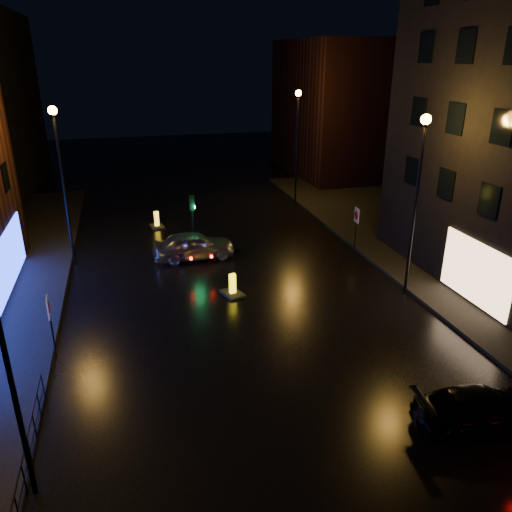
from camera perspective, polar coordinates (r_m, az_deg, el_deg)
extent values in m
plane|color=black|center=(17.49, 4.09, -15.69)|extent=(120.00, 120.00, 0.00)
cube|color=black|center=(30.09, 24.83, -0.75)|extent=(12.00, 44.00, 0.15)
cube|color=black|center=(49.37, 8.93, 16.33)|extent=(8.00, 14.00, 12.00)
cylinder|color=black|center=(13.23, -26.56, -10.92)|extent=(0.14, 0.14, 8.00)
cylinder|color=black|center=(27.99, -21.03, 6.75)|extent=(0.14, 0.14, 8.00)
cylinder|color=black|center=(27.31, -22.20, 14.84)|extent=(0.20, 0.20, 0.25)
sphere|color=orange|center=(27.30, -22.24, 15.15)|extent=(0.44, 0.44, 0.44)
cylinder|color=black|center=(23.74, 17.64, 4.62)|extent=(0.14, 0.14, 8.00)
cylinder|color=black|center=(22.93, 18.81, 14.19)|extent=(0.20, 0.20, 0.25)
sphere|color=orange|center=(22.92, 18.86, 14.56)|extent=(0.44, 0.44, 0.44)
cylinder|color=black|center=(37.78, 4.66, 11.77)|extent=(0.14, 0.14, 8.00)
cylinder|color=black|center=(37.29, 4.86, 17.83)|extent=(0.20, 0.20, 0.25)
sphere|color=orange|center=(37.28, 4.87, 18.06)|extent=(0.44, 0.44, 0.44)
cube|color=black|center=(29.24, -7.08, 0.55)|extent=(1.40, 2.40, 0.12)
cylinder|color=black|center=(28.78, -7.20, 3.03)|extent=(0.12, 0.12, 2.80)
cube|color=black|center=(28.30, -7.35, 6.09)|extent=(0.28, 0.22, 0.90)
cylinder|color=#0CFF59|center=(28.40, -7.04, 5.57)|extent=(0.05, 0.18, 0.18)
cylinder|color=black|center=(15.78, -24.72, -18.37)|extent=(0.05, 6.00, 0.05)
cylinder|color=black|center=(16.08, -24.44, -19.66)|extent=(0.04, 6.00, 0.04)
cylinder|color=black|center=(16.08, -24.44, -19.66)|extent=(0.04, 0.04, 1.00)
cylinder|color=black|center=(18.43, -23.16, -13.57)|extent=(0.04, 0.04, 1.00)
imported|color=#B5B8BE|center=(28.14, -7.13, 1.22)|extent=(4.55, 1.93, 1.54)
imported|color=black|center=(17.41, 24.40, -15.61)|extent=(4.40, 2.22, 1.23)
cube|color=black|center=(23.98, -2.68, -4.31)|extent=(1.14, 1.41, 0.10)
cube|color=yellow|center=(23.76, -2.70, -3.21)|extent=(0.33, 0.26, 1.02)
cube|color=black|center=(23.76, -2.70, -3.21)|extent=(0.30, 0.11, 0.61)
cube|color=black|center=(33.95, -11.23, 3.34)|extent=(1.00, 1.34, 0.10)
cube|color=gold|center=(33.79, -11.30, 4.17)|extent=(0.31, 0.23, 1.03)
cube|color=black|center=(33.79, -11.30, 4.17)|extent=(0.31, 0.07, 0.62)
cylinder|color=black|center=(20.33, -22.31, -7.62)|extent=(0.07, 0.07, 2.38)
cube|color=white|center=(19.94, -22.66, -5.45)|extent=(0.11, 0.60, 0.81)
cylinder|color=#B20C0C|center=(19.93, -22.57, -5.44)|extent=(0.07, 0.48, 0.48)
cylinder|color=black|center=(29.39, 11.31, 2.88)|extent=(0.07, 0.07, 2.51)
cube|color=silver|center=(29.11, 11.45, 4.58)|extent=(0.12, 0.63, 0.86)
cylinder|color=#B20C0C|center=(29.10, 11.38, 4.58)|extent=(0.07, 0.50, 0.50)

